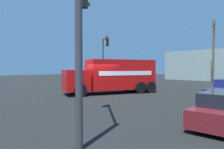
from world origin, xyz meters
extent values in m
plane|color=black|center=(0.00, 0.00, 0.00)|extent=(100.00, 100.00, 0.00)
cube|color=red|center=(0.29, 2.35, 1.63)|extent=(4.37, 6.33, 2.56)
cube|color=red|center=(-1.17, -1.41, 1.20)|extent=(2.93, 2.64, 1.70)
cube|color=black|center=(-1.48, -2.21, 1.54)|extent=(1.91, 0.81, 0.88)
cube|color=#B2B2B7|center=(1.32, 4.98, 0.19)|extent=(2.22, 1.02, 0.21)
cube|color=white|center=(1.42, 1.91, 1.76)|extent=(1.80, 4.59, 0.36)
cube|color=white|center=(-0.84, 2.79, 1.76)|extent=(1.80, 4.59, 0.36)
cylinder|color=black|center=(0.00, -1.81, 0.50)|extent=(0.62, 1.03, 1.00)
cylinder|color=black|center=(-2.31, -0.91, 0.50)|extent=(0.62, 1.03, 1.00)
cylinder|color=black|center=(1.93, 3.14, 0.50)|extent=(0.62, 1.03, 1.00)
cylinder|color=black|center=(-0.38, 4.04, 0.50)|extent=(0.62, 1.03, 1.00)
cylinder|color=black|center=(2.31, 4.11, 0.50)|extent=(0.62, 1.03, 1.00)
cylinder|color=black|center=(0.00, 5.01, 0.50)|extent=(0.62, 1.03, 1.00)
cylinder|color=#38383D|center=(8.22, -7.85, 3.23)|extent=(0.20, 0.20, 6.46)
sphere|color=#19CC4C|center=(5.10, -5.05, 5.18)|extent=(0.20, 0.20, 0.20)
cylinder|color=#38383D|center=(-8.58, 8.38, 3.15)|extent=(0.20, 0.20, 6.31)
cylinder|color=#38383D|center=(-6.90, 7.22, 6.06)|extent=(3.44, 2.41, 0.12)
cylinder|color=#38383D|center=(-5.50, 6.27, 5.93)|extent=(0.03, 0.03, 0.25)
cube|color=black|center=(-5.50, 6.27, 5.33)|extent=(0.42, 0.42, 0.95)
sphere|color=red|center=(-5.60, 6.12, 5.65)|extent=(0.20, 0.20, 0.20)
sphere|color=#EFA314|center=(-5.60, 6.12, 5.34)|extent=(0.20, 0.20, 0.20)
sphere|color=#19CC4C|center=(-5.60, 6.12, 5.03)|extent=(0.20, 0.20, 0.20)
cube|color=navy|center=(8.41, 3.50, 0.56)|extent=(1.96, 2.01, 0.55)
cylinder|color=black|center=(7.38, 6.81, 0.38)|extent=(0.25, 0.76, 0.76)
cylinder|color=black|center=(7.40, 3.38, 0.38)|extent=(0.25, 0.76, 0.76)
cylinder|color=black|center=(9.36, -0.99, 0.31)|extent=(0.23, 0.63, 0.62)
cylinder|color=black|center=(9.51, -3.82, 0.31)|extent=(0.23, 0.63, 0.62)
cylinder|color=brown|center=(1.79, 20.89, 4.59)|extent=(0.30, 0.30, 9.18)
cube|color=brown|center=(1.79, 20.89, 8.48)|extent=(1.25, 1.94, 0.12)
cube|color=gray|center=(0.23, 26.90, 2.62)|extent=(16.46, 6.00, 5.23)
camera|label=1|loc=(12.75, -11.12, 2.23)|focal=33.03mm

